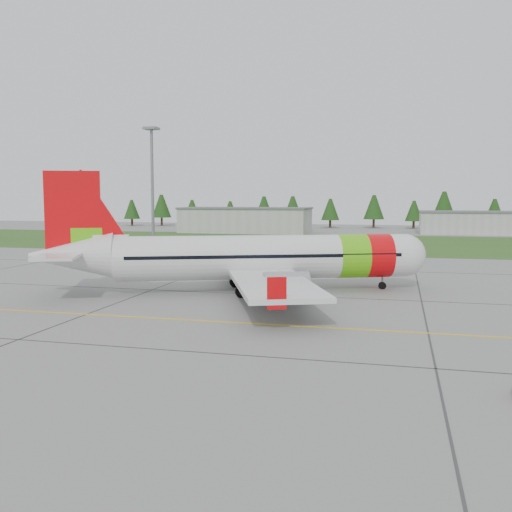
# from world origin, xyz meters

# --- Properties ---
(ground) EXTENTS (320.00, 320.00, 0.00)m
(ground) POSITION_xyz_m (0.00, 0.00, 0.00)
(ground) COLOR gray
(ground) RESTS_ON ground
(aircraft) EXTENTS (35.48, 33.71, 11.24)m
(aircraft) POSITION_xyz_m (-5.17, 21.31, 3.24)
(aircraft) COLOR silver
(aircraft) RESTS_ON ground
(service_van) EXTENTS (1.71, 1.65, 4.10)m
(service_van) POSITION_xyz_m (-35.26, 51.78, 2.05)
(service_van) COLOR white
(service_van) RESTS_ON ground
(grass_strip) EXTENTS (320.00, 50.00, 0.03)m
(grass_strip) POSITION_xyz_m (0.00, 82.00, 0.01)
(grass_strip) COLOR #30561E
(grass_strip) RESTS_ON ground
(taxi_guideline) EXTENTS (120.00, 0.25, 0.02)m
(taxi_guideline) POSITION_xyz_m (0.00, 8.00, 0.01)
(taxi_guideline) COLOR gold
(taxi_guideline) RESTS_ON ground
(hangar_west) EXTENTS (32.00, 14.00, 6.00)m
(hangar_west) POSITION_xyz_m (-30.00, 110.00, 3.00)
(hangar_west) COLOR #A8A8A3
(hangar_west) RESTS_ON ground
(hangar_east) EXTENTS (24.00, 12.00, 5.20)m
(hangar_east) POSITION_xyz_m (25.00, 118.00, 2.60)
(hangar_east) COLOR #A8A8A3
(hangar_east) RESTS_ON ground
(floodlight_mast) EXTENTS (0.50, 0.50, 20.00)m
(floodlight_mast) POSITION_xyz_m (-32.00, 58.00, 10.00)
(floodlight_mast) COLOR slate
(floodlight_mast) RESTS_ON ground
(treeline) EXTENTS (160.00, 8.00, 10.00)m
(treeline) POSITION_xyz_m (0.00, 138.00, 5.00)
(treeline) COLOR #1C3F14
(treeline) RESTS_ON ground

